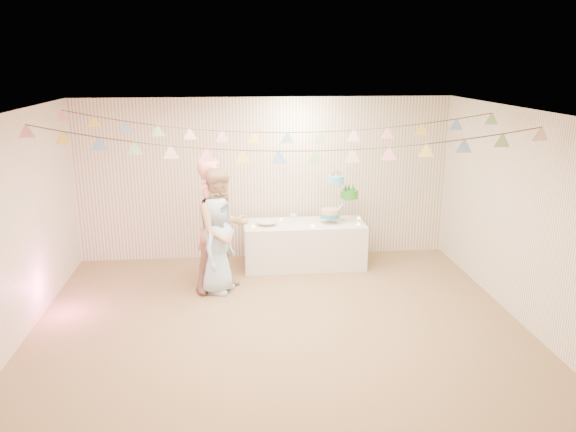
{
  "coord_description": "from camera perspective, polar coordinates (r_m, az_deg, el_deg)",
  "views": [
    {
      "loc": [
        -0.51,
        -6.35,
        3.17
      ],
      "look_at": [
        0.2,
        0.8,
        1.15
      ],
      "focal_mm": 35.0,
      "sensor_mm": 36.0,
      "label": 1
    }
  ],
  "objects": [
    {
      "name": "front_wall",
      "position": [
        4.31,
        1.69,
        -9.99
      ],
      "size": [
        6.0,
        6.0,
        0.0
      ],
      "primitive_type": "plane",
      "color": "white",
      "rests_on": "ground"
    },
    {
      "name": "posy",
      "position": [
        8.74,
        0.53,
        0.1
      ],
      "size": [
        0.13,
        0.13,
        0.14
      ],
      "primitive_type": null,
      "color": "white",
      "rests_on": "table"
    },
    {
      "name": "cake_top_tier",
      "position": [
        8.67,
        4.91,
        3.69
      ],
      "size": [
        0.25,
        0.25,
        0.19
      ],
      "primitive_type": null,
      "color": "#4CBDEF",
      "rests_on": "cake_stand"
    },
    {
      "name": "tealight_1",
      "position": [
        8.87,
        -0.72,
        -0.36
      ],
      "size": [
        0.04,
        0.04,
        0.03
      ],
      "primitive_type": "cylinder",
      "color": "#FFD88C",
      "rests_on": "table"
    },
    {
      "name": "platter",
      "position": [
        8.62,
        -2.15,
        -0.55
      ],
      "size": [
        0.31,
        0.31,
        0.02
      ],
      "primitive_type": "cylinder",
      "color": "white",
      "rests_on": "table"
    },
    {
      "name": "table",
      "position": [
        8.85,
        1.65,
        -2.9
      ],
      "size": [
        1.87,
        0.75,
        0.7
      ],
      "primitive_type": "cube",
      "color": "silver",
      "rests_on": "floor"
    },
    {
      "name": "floor",
      "position": [
        7.12,
        -0.99,
        -10.75
      ],
      "size": [
        6.0,
        6.0,
        0.0
      ],
      "primitive_type": "plane",
      "color": "brown",
      "rests_on": "ground"
    },
    {
      "name": "tealight_5",
      "position": [
        9.03,
        7.22,
        -0.19
      ],
      "size": [
        0.04,
        0.04,
        0.03
      ],
      "primitive_type": "cylinder",
      "color": "#FFD88C",
      "rests_on": "table"
    },
    {
      "name": "cake_bottom",
      "position": [
        8.75,
        4.28,
        0.18
      ],
      "size": [
        0.31,
        0.31,
        0.15
      ],
      "primitive_type": null,
      "color": "teal",
      "rests_on": "cake_stand"
    },
    {
      "name": "bunting_front",
      "position": [
        6.23,
        -0.94,
        7.86
      ],
      "size": [
        5.6,
        0.9,
        0.36
      ],
      "primitive_type": null,
      "color": "#72A5E5",
      "rests_on": "ceiling"
    },
    {
      "name": "bunting_back",
      "position": [
        7.52,
        -1.77,
        9.43
      ],
      "size": [
        5.6,
        1.1,
        0.4
      ],
      "primitive_type": null,
      "color": "pink",
      "rests_on": "ceiling"
    },
    {
      "name": "person_adult_b",
      "position": [
        7.84,
        -6.7,
        -1.43
      ],
      "size": [
        1.08,
        1.03,
        1.75
      ],
      "primitive_type": "imported",
      "rotation": [
        0.0,
        0.0,
        0.61
      ],
      "color": "tan",
      "rests_on": "floor"
    },
    {
      "name": "cake_stand",
      "position": [
        8.76,
        5.22,
        2.16
      ],
      "size": [
        0.68,
        0.4,
        0.76
      ],
      "primitive_type": null,
      "color": "silver",
      "rests_on": "table"
    },
    {
      "name": "tealight_3",
      "position": [
        8.99,
        3.7,
        -0.17
      ],
      "size": [
        0.04,
        0.04,
        0.03
      ],
      "primitive_type": "cylinder",
      "color": "#FFD88C",
      "rests_on": "table"
    },
    {
      "name": "left_wall",
      "position": [
        7.08,
        -26.04,
        -1.26
      ],
      "size": [
        5.0,
        5.0,
        0.0
      ],
      "primitive_type": "plane",
      "color": "white",
      "rests_on": "ground"
    },
    {
      "name": "cake_middle",
      "position": [
        8.89,
        6.25,
        2.17
      ],
      "size": [
        0.27,
        0.27,
        0.22
      ],
      "primitive_type": null,
      "color": "#24841C",
      "rests_on": "cake_stand"
    },
    {
      "name": "right_wall",
      "position": [
        7.49,
        22.48,
        0.03
      ],
      "size": [
        5.0,
        5.0,
        0.0
      ],
      "primitive_type": "plane",
      "color": "white",
      "rests_on": "ground"
    },
    {
      "name": "back_wall",
      "position": [
        9.06,
        -2.32,
        3.77
      ],
      "size": [
        6.0,
        6.0,
        0.0
      ],
      "primitive_type": "plane",
      "color": "white",
      "rests_on": "ground"
    },
    {
      "name": "person_child",
      "position": [
        7.83,
        -7.18,
        -2.95
      ],
      "size": [
        0.67,
        0.79,
        1.37
      ],
      "primitive_type": "imported",
      "rotation": [
        0.0,
        0.0,
        1.15
      ],
      "color": "#A1C4E4",
      "rests_on": "floor"
    },
    {
      "name": "tealight_0",
      "position": [
        8.53,
        -3.54,
        -1.05
      ],
      "size": [
        0.04,
        0.04,
        0.03
      ],
      "primitive_type": "cylinder",
      "color": "#FFD88C",
      "rests_on": "table"
    },
    {
      "name": "person_adult_a",
      "position": [
        8.17,
        -7.51,
        -0.43
      ],
      "size": [
        0.62,
        0.77,
        1.84
      ],
      "primitive_type": "imported",
      "rotation": [
        0.0,
        0.0,
        1.28
      ],
      "color": "#F4927F",
      "rests_on": "floor"
    },
    {
      "name": "ceiling",
      "position": [
        6.4,
        -1.1,
        10.59
      ],
      "size": [
        6.0,
        6.0,
        0.0
      ],
      "primitive_type": "plane",
      "color": "silver",
      "rests_on": "ground"
    },
    {
      "name": "tealight_2",
      "position": [
        8.54,
        2.52,
        -1.01
      ],
      "size": [
        0.04,
        0.04,
        0.03
      ],
      "primitive_type": "cylinder",
      "color": "#FFD88C",
      "rests_on": "table"
    },
    {
      "name": "tealight_4",
      "position": [
        8.71,
        7.18,
        -0.8
      ],
      "size": [
        0.04,
        0.04,
        0.03
      ],
      "primitive_type": "cylinder",
      "color": "#FFD88C",
      "rests_on": "table"
    }
  ]
}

